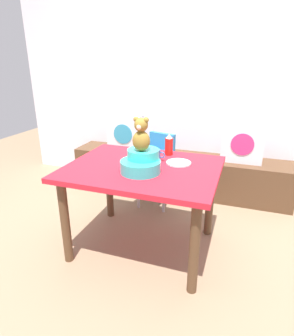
% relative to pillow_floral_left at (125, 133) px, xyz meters
% --- Properties ---
extents(ground_plane, '(8.00, 8.00, 0.00)m').
position_rel_pillow_floral_left_xyz_m(ground_plane, '(0.67, -1.20, -0.68)').
color(ground_plane, '#8C7256').
extents(back_wall, '(4.40, 0.10, 2.60)m').
position_rel_pillow_floral_left_xyz_m(back_wall, '(0.67, 0.29, 0.62)').
color(back_wall, silver).
rests_on(back_wall, ground_plane).
extents(window_bench, '(2.60, 0.44, 0.46)m').
position_rel_pillow_floral_left_xyz_m(window_bench, '(0.67, 0.02, -0.45)').
color(window_bench, brown).
rests_on(window_bench, ground_plane).
extents(pillow_floral_left, '(0.44, 0.15, 0.44)m').
position_rel_pillow_floral_left_xyz_m(pillow_floral_left, '(0.00, 0.00, 0.00)').
color(pillow_floral_left, silver).
rests_on(pillow_floral_left, window_bench).
extents(pillow_floral_right, '(0.44, 0.15, 0.44)m').
position_rel_pillow_floral_left_xyz_m(pillow_floral_right, '(1.39, 0.00, 0.00)').
color(pillow_floral_right, silver).
rests_on(pillow_floral_right, window_bench).
extents(book_stack, '(0.20, 0.14, 0.08)m').
position_rel_pillow_floral_left_xyz_m(book_stack, '(0.51, 0.02, -0.18)').
color(book_stack, '#7151A4').
rests_on(book_stack, window_bench).
extents(dining_table, '(1.18, 0.94, 0.74)m').
position_rel_pillow_floral_left_xyz_m(dining_table, '(0.67, -1.20, -0.05)').
color(dining_table, red).
rests_on(dining_table, ground_plane).
extents(highchair, '(0.40, 0.51, 0.79)m').
position_rel_pillow_floral_left_xyz_m(highchair, '(0.53, -0.42, -0.16)').
color(highchair, '#2672B2').
rests_on(highchair, ground_plane).
extents(infant_seat_teal, '(0.30, 0.33, 0.16)m').
position_rel_pillow_floral_left_xyz_m(infant_seat_teal, '(0.70, -1.30, 0.13)').
color(infant_seat_teal, '#2EBDB4').
rests_on(infant_seat_teal, dining_table).
extents(teddy_bear, '(0.13, 0.12, 0.25)m').
position_rel_pillow_floral_left_xyz_m(teddy_bear, '(0.70, -1.30, 0.34)').
color(teddy_bear, olive).
rests_on(teddy_bear, infant_seat_teal).
extents(ketchup_bottle, '(0.07, 0.07, 0.18)m').
position_rel_pillow_floral_left_xyz_m(ketchup_bottle, '(0.79, -0.85, 0.15)').
color(ketchup_bottle, red).
rests_on(ketchup_bottle, dining_table).
extents(coffee_mug, '(0.12, 0.08, 0.09)m').
position_rel_pillow_floral_left_xyz_m(coffee_mug, '(0.73, -1.03, 0.11)').
color(coffee_mug, '#335999').
rests_on(coffee_mug, dining_table).
extents(dinner_plate_near, '(0.20, 0.20, 0.01)m').
position_rel_pillow_floral_left_xyz_m(dinner_plate_near, '(0.92, -1.04, 0.07)').
color(dinner_plate_near, white).
rests_on(dinner_plate_near, dining_table).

